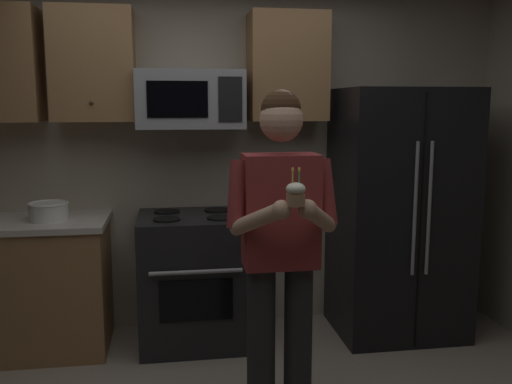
{
  "coord_description": "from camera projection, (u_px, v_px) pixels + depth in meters",
  "views": [
    {
      "loc": [
        -0.3,
        -2.47,
        1.69
      ],
      "look_at": [
        0.13,
        0.26,
        1.25
      ],
      "focal_mm": 39.0,
      "sensor_mm": 36.0,
      "label": 1
    }
  ],
  "objects": [
    {
      "name": "microwave",
      "position": [
        190.0,
        100.0,
        3.87
      ],
      "size": [
        0.74,
        0.41,
        0.4
      ],
      "color": "#9EA0A5"
    },
    {
      "name": "person",
      "position": [
        281.0,
        241.0,
        2.84
      ],
      "size": [
        0.6,
        0.48,
        1.76
      ],
      "color": "#262628",
      "rests_on": "ground"
    },
    {
      "name": "bowl_large_white",
      "position": [
        49.0,
        211.0,
        3.71
      ],
      "size": [
        0.26,
        0.26,
        0.12
      ],
      "color": "white",
      "rests_on": "counter_left"
    },
    {
      "name": "wall_back",
      "position": [
        210.0,
        156.0,
        4.22
      ],
      "size": [
        4.4,
        0.1,
        2.6
      ],
      "primitive_type": "cube",
      "color": "#B7AD99",
      "rests_on": "ground"
    },
    {
      "name": "refrigerator",
      "position": [
        399.0,
        213.0,
        4.07
      ],
      "size": [
        0.9,
        0.75,
        1.8
      ],
      "color": "black",
      "rests_on": "ground"
    },
    {
      "name": "oven_range",
      "position": [
        194.0,
        279.0,
        3.95
      ],
      "size": [
        0.76,
        0.7,
        0.93
      ],
      "color": "black",
      "rests_on": "ground"
    },
    {
      "name": "cabinet_row_upper",
      "position": [
        105.0,
        65.0,
        3.8
      ],
      "size": [
        2.78,
        0.36,
        0.76
      ],
      "color": "#9E7247"
    },
    {
      "name": "cupcake",
      "position": [
        296.0,
        194.0,
        2.48
      ],
      "size": [
        0.09,
        0.09,
        0.17
      ],
      "color": "#A87F56"
    },
    {
      "name": "counter_left",
      "position": [
        2.0,
        287.0,
        3.77
      ],
      "size": [
        1.44,
        0.66,
        0.92
      ],
      "color": "#9E7247",
      "rests_on": "ground"
    }
  ]
}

